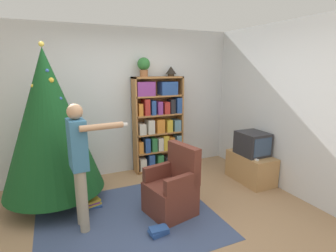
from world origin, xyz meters
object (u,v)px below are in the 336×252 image
at_px(armchair, 172,190).
at_px(table_lamp, 171,71).
at_px(bookshelf, 158,125).
at_px(standing_person, 79,157).
at_px(christmas_tree, 49,122).
at_px(potted_plant, 144,66).
at_px(television, 253,143).

bearing_deg(armchair, table_lamp, 143.79).
height_order(bookshelf, standing_person, bookshelf).
distance_m(christmas_tree, armchair, 1.90).
bearing_deg(armchair, potted_plant, 162.05).
relative_size(bookshelf, television, 3.63).
relative_size(christmas_tree, standing_person, 1.47).
bearing_deg(standing_person, television, 89.96).
xyz_separation_m(armchair, potted_plant, (0.15, 1.51, 1.62)).
distance_m(bookshelf, potted_plant, 1.10).
bearing_deg(bookshelf, table_lamp, 0.99).
bearing_deg(table_lamp, standing_person, -142.66).
distance_m(television, armchair, 1.72).
height_order(armchair, potted_plant, potted_plant).
relative_size(television, table_lamp, 2.42).
relative_size(bookshelf, armchair, 1.91).
distance_m(christmas_tree, potted_plant, 1.84).
height_order(christmas_tree, potted_plant, christmas_tree).
height_order(bookshelf, christmas_tree, christmas_tree).
bearing_deg(television, standing_person, -175.41).
bearing_deg(table_lamp, bookshelf, -179.01).
bearing_deg(standing_person, potted_plant, 132.36).
bearing_deg(table_lamp, christmas_tree, -163.98).
distance_m(armchair, table_lamp, 2.25).
bearing_deg(bookshelf, armchair, -105.07).
height_order(television, standing_person, standing_person).
distance_m(television, standing_person, 2.80).
xyz_separation_m(bookshelf, standing_person, (-1.54, -1.37, 0.03)).
bearing_deg(bookshelf, television, -42.58).
height_order(television, armchair, armchair).
bearing_deg(standing_person, armchair, 78.51).
xyz_separation_m(standing_person, potted_plant, (1.28, 1.37, 1.04)).
bearing_deg(armchair, television, 89.91).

